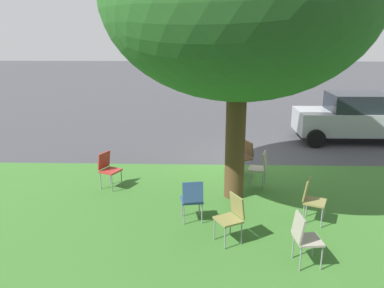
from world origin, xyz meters
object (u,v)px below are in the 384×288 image
(chair_3, at_px, (311,197))
(chair_1, at_px, (232,215))
(chair_6, at_px, (304,236))
(chair_4, at_px, (108,167))
(chair_2, at_px, (192,198))
(chair_0, at_px, (260,166))
(chair_5, at_px, (245,155))
(parked_car, at_px, (353,117))

(chair_3, bearing_deg, chair_1, 26.20)
(chair_6, bearing_deg, chair_1, -32.01)
(chair_3, xyz_separation_m, chair_4, (4.40, -1.61, 0.00))
(chair_2, bearing_deg, chair_0, -130.12)
(chair_2, xyz_separation_m, chair_6, (-1.82, 1.40, 0.00))
(chair_4, bearing_deg, chair_3, 159.85)
(chair_2, xyz_separation_m, chair_4, (2.06, -1.69, 0.00))
(chair_1, relative_size, chair_3, 1.00)
(chair_4, height_order, chair_5, same)
(chair_4, xyz_separation_m, chair_5, (-3.38, -1.07, 0.00))
(chair_1, bearing_deg, chair_5, -99.68)
(parked_car, bearing_deg, chair_6, 64.98)
(chair_4, height_order, chair_6, same)
(chair_1, height_order, chair_4, same)
(chair_1, height_order, parked_car, parked_car)
(chair_1, distance_m, chair_6, 1.30)
(chair_3, bearing_deg, chair_0, -67.65)
(chair_0, distance_m, chair_1, 2.74)
(chair_0, height_order, chair_3, same)
(chair_4, xyz_separation_m, chair_6, (-3.89, 3.09, 0.00))
(chair_1, xyz_separation_m, chair_6, (-1.10, 0.69, 0.00))
(chair_2, bearing_deg, chair_5, -115.45)
(chair_5, distance_m, chair_6, 4.19)
(chair_0, height_order, parked_car, parked_car)
(chair_0, xyz_separation_m, chair_5, (0.28, -0.88, 0.00))
(chair_3, bearing_deg, chair_2, 1.96)
(chair_5, relative_size, chair_6, 1.00)
(chair_1, relative_size, parked_car, 0.24)
(chair_1, bearing_deg, chair_6, 147.99)
(chair_2, bearing_deg, parked_car, -131.14)
(chair_0, distance_m, chair_3, 1.95)
(chair_0, distance_m, chair_5, 0.92)
(parked_car, bearing_deg, chair_3, 63.59)
(chair_6, xyz_separation_m, parked_car, (-3.49, -7.48, 0.32))
(chair_1, xyz_separation_m, chair_5, (-0.59, -3.47, 0.00))
(chair_4, bearing_deg, chair_6, 141.48)
(chair_1, xyz_separation_m, chair_4, (2.79, -2.41, 0.00))
(chair_5, height_order, chair_6, same)
(chair_1, distance_m, parked_car, 8.21)
(chair_4, xyz_separation_m, parked_car, (-7.38, -4.39, 0.32))
(chair_2, height_order, chair_6, same)
(chair_2, relative_size, parked_car, 0.24)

